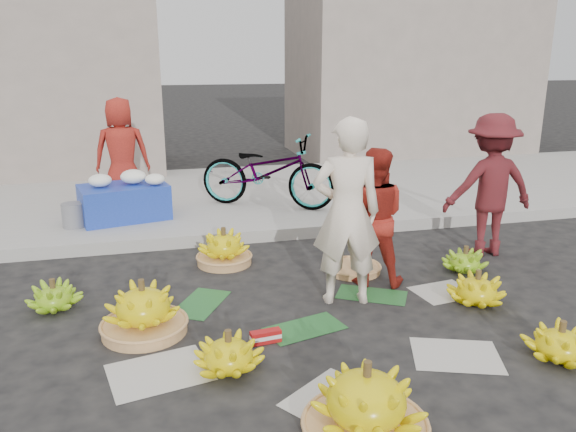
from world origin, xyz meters
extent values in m
plane|color=black|center=(0.00, 0.00, 0.00)|extent=(80.00, 80.00, 0.00)
cube|color=#999691|center=(0.00, 2.20, 0.07)|extent=(40.00, 0.25, 0.15)
cube|color=#999691|center=(0.00, 4.30, 0.06)|extent=(40.00, 4.00, 0.12)
cube|color=gray|center=(4.50, 7.70, 2.50)|extent=(5.00, 3.00, 5.00)
cylinder|color=#B47E4B|center=(-1.40, 0.05, 0.04)|extent=(0.69, 0.69, 0.09)
cylinder|color=#47351C|center=(-1.40, 0.05, 0.41)|extent=(0.05, 0.05, 0.12)
cylinder|color=#47351C|center=(-0.81, -0.69, 0.26)|extent=(0.05, 0.05, 0.12)
cylinder|color=#B47E4B|center=(-0.12, -1.61, 0.04)|extent=(0.74, 0.74, 0.09)
cylinder|color=#47351C|center=(-0.12, -1.61, 0.44)|extent=(0.05, 0.05, 0.12)
cylinder|color=#47351C|center=(1.62, -1.13, 0.25)|extent=(0.05, 0.05, 0.12)
cylinder|color=#47351C|center=(1.57, -0.09, 0.26)|extent=(0.05, 0.05, 0.12)
cylinder|color=#47351C|center=(1.88, 0.63, 0.23)|extent=(0.05, 0.05, 0.12)
cylinder|color=#47351C|center=(-2.18, 0.70, 0.23)|extent=(0.05, 0.05, 0.12)
cylinder|color=#B47E4B|center=(-0.55, 1.47, 0.04)|extent=(0.59, 0.59, 0.09)
cylinder|color=#47351C|center=(-0.55, 1.47, 0.36)|extent=(0.05, 0.05, 0.12)
cylinder|color=#B47E4B|center=(0.74, 0.91, 0.03)|extent=(0.62, 0.62, 0.06)
cube|color=#A91212|center=(-0.47, -0.36, 0.06)|extent=(0.25, 0.11, 0.10)
imported|color=white|center=(0.40, 0.25, 0.85)|extent=(0.68, 0.51, 1.70)
imported|color=#AA271A|center=(0.80, 0.60, 0.68)|extent=(0.81, 0.72, 1.36)
imported|color=maroon|center=(2.39, 1.09, 0.80)|extent=(1.08, 0.68, 1.60)
cube|color=#1832A2|center=(-1.63, 3.13, 0.35)|extent=(1.22, 0.92, 0.45)
ellipsoid|color=white|center=(-1.91, 3.08, 0.65)|extent=(0.29, 0.29, 0.16)
ellipsoid|color=white|center=(-1.50, 3.17, 0.66)|extent=(0.33, 0.33, 0.18)
ellipsoid|color=white|center=(-1.22, 3.04, 0.64)|extent=(0.25, 0.25, 0.14)
cylinder|color=slate|center=(-2.25, 2.90, 0.27)|extent=(0.27, 0.27, 0.31)
imported|color=#AA271A|center=(-1.64, 3.82, 0.89)|extent=(0.75, 0.49, 1.53)
imported|color=gray|center=(0.32, 3.29, 0.63)|extent=(1.56, 2.03, 1.02)
camera|label=1|loc=(-1.26, -4.29, 2.20)|focal=35.00mm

